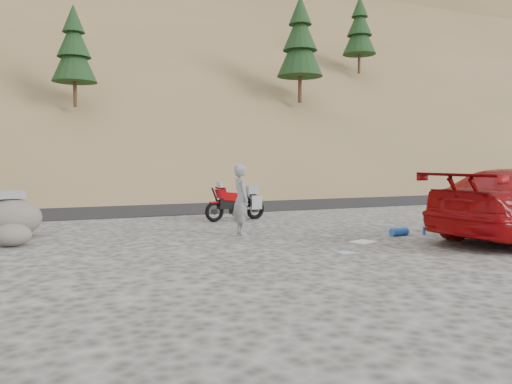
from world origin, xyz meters
The scene contains 12 objects.
ground centered at (0.00, 0.00, 0.00)m, with size 140.00×140.00×0.00m, color #3F3D3A.
road centered at (0.00, 9.00, 0.00)m, with size 120.00×7.00×0.05m, color black.
hillside centered at (-0.05, 40.88, 11.08)m, with size 120.00×73.00×46.72m.
motorcycle centered at (-0.06, 3.64, 0.52)m, with size 2.01×0.80×1.21m.
man centered at (-1.03, 0.90, 0.00)m, with size 0.62×0.40×1.69m, color gray.
boulder centered at (-6.11, 2.48, 0.48)m, with size 1.63×1.46×1.09m.
small_rock centered at (-5.99, 1.22, 0.23)m, with size 0.98×0.94×0.47m.
gear_white_cloth centered at (1.03, -1.16, 0.01)m, with size 0.47×0.42×0.02m, color white.
gear_blue_mat centered at (2.35, -0.72, 0.09)m, with size 0.19×0.19×0.47m, color #1C4FAA.
gear_bottle centered at (3.01, -0.82, 0.10)m, with size 0.07×0.07×0.20m, color #1C4FAA.
gear_funnel centered at (3.81, -1.07, 0.08)m, with size 0.13×0.13×0.16m, color #B80E0C.
gear_blue_cloth centered at (-0.02, -2.09, 0.01)m, with size 0.30×0.22×0.01m, color #87A6D2.
Camera 1 is at (-5.32, -10.17, 1.78)m, focal length 35.00 mm.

